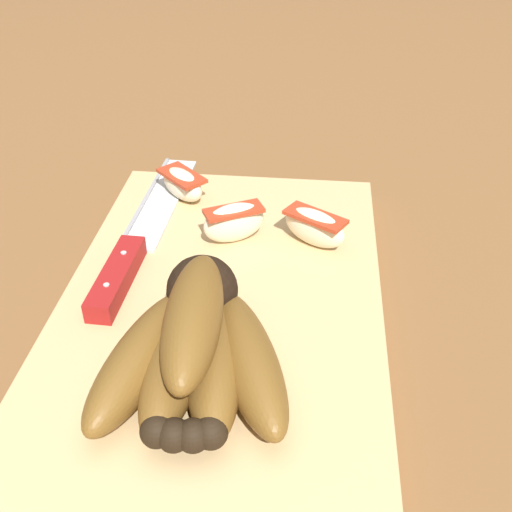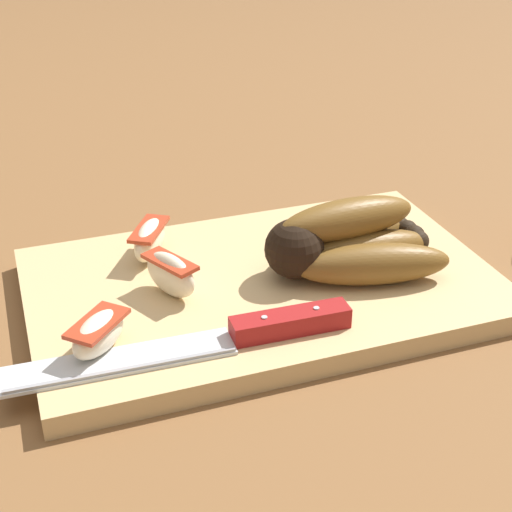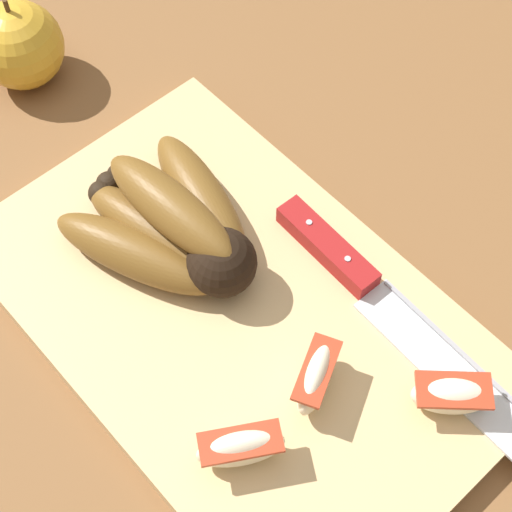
% 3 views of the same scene
% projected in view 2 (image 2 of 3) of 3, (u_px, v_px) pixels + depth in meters
% --- Properties ---
extents(ground_plane, '(6.00, 6.00, 0.00)m').
position_uv_depth(ground_plane, '(256.00, 287.00, 0.73)').
color(ground_plane, brown).
extents(cutting_board, '(0.42, 0.27, 0.02)m').
position_uv_depth(cutting_board, '(266.00, 286.00, 0.71)').
color(cutting_board, tan).
rests_on(cutting_board, ground_plane).
extents(banana_bunch, '(0.17, 0.15, 0.07)m').
position_uv_depth(banana_bunch, '(346.00, 242.00, 0.71)').
color(banana_bunch, black).
rests_on(banana_bunch, cutting_board).
extents(chefs_knife, '(0.28, 0.04, 0.02)m').
position_uv_depth(chefs_knife, '(234.00, 335.00, 0.61)').
color(chefs_knife, silver).
rests_on(chefs_knife, cutting_board).
extents(apple_wedge_near, '(0.05, 0.07, 0.04)m').
position_uv_depth(apple_wedge_near, '(150.00, 239.00, 0.73)').
color(apple_wedge_near, '#F4E5C1').
rests_on(apple_wedge_near, cutting_board).
extents(apple_wedge_middle, '(0.06, 0.06, 0.03)m').
position_uv_depth(apple_wedge_middle, '(98.00, 333.00, 0.60)').
color(apple_wedge_middle, '#F4E5C1').
rests_on(apple_wedge_middle, cutting_board).
extents(apple_wedge_far, '(0.04, 0.06, 0.04)m').
position_uv_depth(apple_wedge_far, '(171.00, 274.00, 0.67)').
color(apple_wedge_far, '#F4E5C1').
rests_on(apple_wedge_far, cutting_board).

